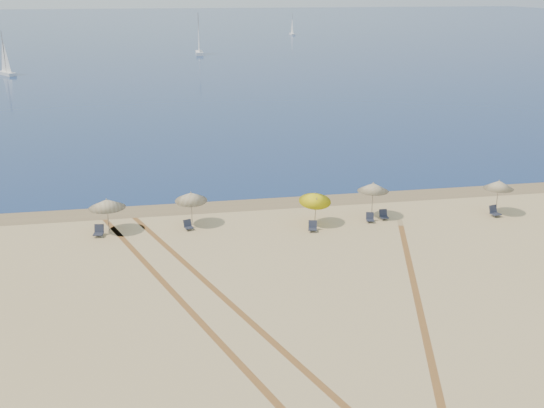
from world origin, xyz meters
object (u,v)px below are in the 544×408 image
(sailboat_1, at_px, (199,42))
(sailboat_0, at_px, (5,62))
(umbrella_5, at_px, (499,185))
(chair_7, at_px, (494,212))
(umbrella_4, at_px, (373,187))
(chair_2, at_px, (99,231))
(sailboat_2, at_px, (292,28))
(umbrella_3, at_px, (315,198))
(chair_3, at_px, (188,225))
(chair_5, at_px, (370,218))
(umbrella_2, at_px, (191,197))
(umbrella_1, at_px, (107,204))
(chair_6, at_px, (384,215))
(chair_4, at_px, (313,227))

(sailboat_1, bearing_deg, sailboat_0, -139.32)
(umbrella_5, bearing_deg, chair_7, -129.16)
(sailboat_0, relative_size, sailboat_1, 0.82)
(umbrella_4, relative_size, chair_2, 3.19)
(sailboat_1, height_order, sailboat_2, sailboat_1)
(umbrella_3, relative_size, sailboat_0, 0.32)
(chair_7, xyz_separation_m, sailboat_1, (-12.33, 109.79, 2.44))
(chair_3, xyz_separation_m, chair_7, (20.76, -1.21, 0.05))
(chair_5, relative_size, sailboat_0, 0.09)
(umbrella_2, bearing_deg, chair_3, -110.89)
(umbrella_4, height_order, chair_5, umbrella_4)
(umbrella_1, distance_m, umbrella_3, 13.33)
(chair_6, relative_size, sailboat_2, 0.10)
(chair_2, distance_m, chair_5, 17.65)
(chair_3, relative_size, chair_5, 1.06)
(sailboat_0, relative_size, sailboat_2, 1.15)
(chair_4, bearing_deg, umbrella_3, 83.33)
(umbrella_4, bearing_deg, umbrella_2, 176.61)
(umbrella_3, bearing_deg, sailboat_0, 113.74)
(umbrella_3, bearing_deg, sailboat_1, 89.91)
(umbrella_3, distance_m, umbrella_4, 4.24)
(umbrella_3, distance_m, umbrella_5, 12.86)
(chair_2, bearing_deg, chair_4, 2.58)
(umbrella_1, relative_size, chair_7, 2.84)
(umbrella_1, relative_size, sailboat_1, 0.26)
(umbrella_5, bearing_deg, sailboat_0, 120.89)
(umbrella_2, bearing_deg, umbrella_4, -3.39)
(chair_6, bearing_deg, chair_4, -165.11)
(sailboat_0, bearing_deg, sailboat_1, 4.40)
(chair_5, relative_size, sailboat_1, 0.08)
(chair_5, bearing_deg, umbrella_4, 75.53)
(umbrella_2, relative_size, chair_2, 2.99)
(umbrella_1, distance_m, umbrella_2, 5.33)
(sailboat_1, relative_size, sailboat_2, 1.40)
(umbrella_1, xyz_separation_m, sailboat_0, (-22.15, 79.43, 0.38))
(chair_2, distance_m, sailboat_0, 82.96)
(umbrella_3, xyz_separation_m, umbrella_4, (4.17, 0.70, 0.26))
(chair_2, height_order, sailboat_0, sailboat_0)
(umbrella_2, bearing_deg, sailboat_0, 109.14)
(chair_4, relative_size, sailboat_0, 0.10)
(umbrella_2, relative_size, chair_3, 3.19)
(chair_3, bearing_deg, umbrella_1, 156.76)
(chair_2, distance_m, sailboat_1, 109.64)
(umbrella_1, height_order, umbrella_2, umbrella_2)
(umbrella_2, distance_m, umbrella_4, 12.15)
(sailboat_0, height_order, sailboat_1, sailboat_1)
(sailboat_1, bearing_deg, sailboat_2, 60.47)
(sailboat_1, bearing_deg, chair_7, -81.71)
(chair_4, bearing_deg, sailboat_0, 127.13)
(umbrella_4, xyz_separation_m, chair_3, (-12.43, -0.06, -1.87))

